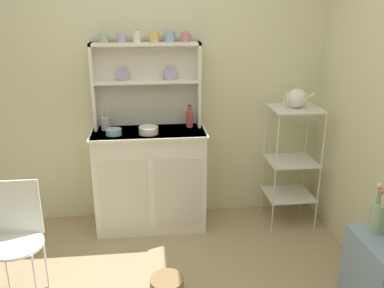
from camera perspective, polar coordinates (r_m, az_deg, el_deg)
wall_back at (r=3.68m, az=-6.36°, el=8.09°), size 3.84×0.05×2.50m
hutch_cabinet at (r=3.67m, az=-5.89°, el=-4.79°), size 0.99×0.45×0.91m
hutch_shelf_unit at (r=3.57m, az=-6.40°, el=9.07°), size 0.92×0.18×0.73m
bakers_rack at (r=3.75m, az=13.74°, el=-1.40°), size 0.42×0.38×1.09m
side_shelf_blue at (r=3.01m, az=24.59°, el=-16.70°), size 0.28×0.48×0.54m
wire_chair at (r=3.00m, az=-23.33°, el=-11.13°), size 0.36×0.36×0.85m
floor_basket at (r=3.03m, az=-3.58°, el=-19.25°), size 0.24×0.24×0.13m
cup_sage_0 at (r=3.51m, az=-12.25°, el=14.28°), size 0.09×0.08×0.08m
cup_lilac_1 at (r=3.49m, az=-9.83°, el=14.43°), size 0.08×0.07×0.08m
cup_cream_2 at (r=3.49m, az=-7.71°, el=14.64°), size 0.08×0.07×0.09m
cup_gold_3 at (r=3.49m, az=-5.30°, el=14.65°), size 0.09×0.08×0.08m
cup_sky_4 at (r=3.49m, az=-3.14°, el=14.81°), size 0.09×0.08×0.09m
cup_rose_5 at (r=3.51m, az=-0.93°, el=14.75°), size 0.08×0.07×0.08m
bowl_mixing_large at (r=3.45m, az=-10.91°, el=1.67°), size 0.13×0.13×0.05m
bowl_floral_medium at (r=3.44m, az=-6.14°, el=1.93°), size 0.16×0.16×0.06m
jam_bottle at (r=3.59m, az=-0.38°, el=3.62°), size 0.06×0.06×0.20m
utensil_jar at (r=3.59m, az=-12.00°, el=2.87°), size 0.08×0.08×0.25m
porcelain_teapot at (r=3.61m, az=14.35°, el=6.23°), size 0.26×0.17×0.19m
flower_vase at (r=2.91m, az=24.45°, el=-9.18°), size 0.09×0.09×0.35m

